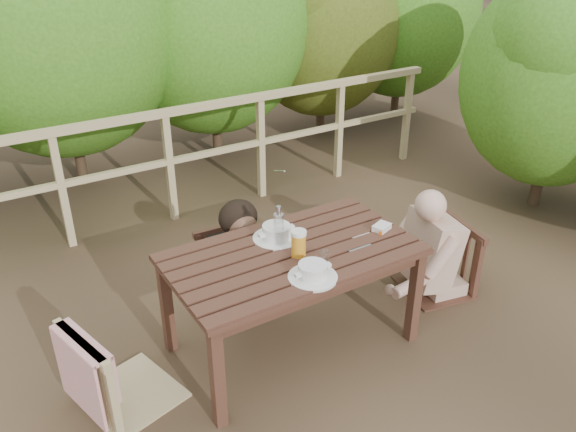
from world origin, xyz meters
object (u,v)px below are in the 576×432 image
chair_left (119,325)px  diner_right (448,207)px  chair_right (441,233)px  bread_roll (314,267)px  bottle (279,226)px  beer_glass (299,244)px  butter_tub (382,228)px  soup_near (313,271)px  soup_far (276,233)px  table (292,300)px  tumbler (324,257)px  chair_far (232,240)px  woman (229,217)px

chair_left → diner_right: diner_right is taller
chair_right → bread_roll: (-1.22, -0.22, 0.25)m
chair_left → chair_right: size_ratio=1.08×
bottle → beer_glass: bearing=-80.4°
chair_right → butter_tub: bearing=-74.4°
chair_right → bread_roll: bearing=-69.1°
chair_right → soup_near: bearing=-67.6°
soup_far → butter_tub: bearing=-23.2°
bottle → butter_tub: (0.63, -0.19, -0.11)m
bread_roll → bottle: bearing=92.3°
table → chair_right: (1.21, -0.03, 0.13)m
chair_right → tumbler: size_ratio=13.20×
soup_far → beer_glass: bearing=-88.9°
soup_far → bottle: 0.11m
chair_left → chair_right: bearing=-108.0°
table → diner_right: size_ratio=1.10×
soup_near → bottle: (0.02, 0.40, 0.09)m
soup_near → butter_tub: 0.69m
chair_far → bread_roll: chair_far is taller
soup_far → tumbler: (0.10, -0.36, -0.01)m
beer_glass → butter_tub: (0.60, -0.02, -0.06)m
chair_left → beer_glass: chair_left is taller
chair_far → tumbler: chair_far is taller
chair_left → diner_right: size_ratio=0.77×
chair_far → bread_roll: size_ratio=6.44×
table → chair_right: size_ratio=1.56×
soup_far → chair_right: bearing=-9.8°
beer_glass → tumbler: beer_glass is taller
tumbler → woman: bearing=99.8°
table → chair_right: bearing=-1.3°
chair_left → beer_glass: bearing=-113.3°
chair_far → tumbler: 0.95m
chair_far → butter_tub: (0.66, -0.79, 0.28)m
soup_far → beer_glass: 0.25m
chair_right → soup_far: bearing=-89.1°
woman → beer_glass: bearing=96.3°
soup_near → chair_left: bearing=158.9°
bread_roll → tumbler: size_ratio=1.86×
chair_right → chair_left: bearing=-82.3°
chair_right → tumbler: bearing=-71.4°
chair_left → tumbler: (1.13, -0.27, 0.20)m
chair_left → woman: bearing=-71.8°
bread_roll → chair_right: bearing=10.1°
tumbler → bottle: bearing=113.0°
chair_right → butter_tub: 0.65m
woman → diner_right: size_ratio=0.90×
bread_roll → tumbler: bearing=30.1°
chair_left → chair_right: 2.24m
chair_left → tumbler: 1.18m
bread_roll → butter_tub: size_ratio=1.14×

